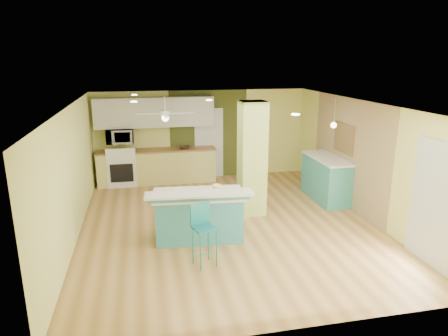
{
  "coord_description": "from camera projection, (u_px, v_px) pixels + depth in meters",
  "views": [
    {
      "loc": [
        -1.67,
        -7.62,
        3.39
      ],
      "look_at": [
        0.0,
        0.4,
        1.1
      ],
      "focal_mm": 32.0,
      "sensor_mm": 36.0,
      "label": 1
    }
  ],
  "objects": [
    {
      "name": "floor",
      "position": [
        228.0,
        224.0,
        8.42
      ],
      "size": [
        6.0,
        7.0,
        0.01
      ],
      "primitive_type": "cube",
      "color": "olive",
      "rests_on": "ground"
    },
    {
      "name": "ceiling",
      "position": [
        228.0,
        104.0,
        7.75
      ],
      "size": [
        6.0,
        7.0,
        0.01
      ],
      "primitive_type": "cube",
      "color": "white",
      "rests_on": "wall_back"
    },
    {
      "name": "wall_back",
      "position": [
        202.0,
        135.0,
        11.39
      ],
      "size": [
        6.0,
        0.01,
        2.5
      ],
      "primitive_type": "cube",
      "color": "#E7E77C",
      "rests_on": "floor"
    },
    {
      "name": "wall_front",
      "position": [
        290.0,
        242.0,
        4.78
      ],
      "size": [
        6.0,
        0.01,
        2.5
      ],
      "primitive_type": "cube",
      "color": "#E7E77C",
      "rests_on": "floor"
    },
    {
      "name": "wall_left",
      "position": [
        72.0,
        175.0,
        7.49
      ],
      "size": [
        0.01,
        7.0,
        2.5
      ],
      "primitive_type": "cube",
      "color": "#E7E77C",
      "rests_on": "floor"
    },
    {
      "name": "wall_right",
      "position": [
        363.0,
        159.0,
        8.68
      ],
      "size": [
        0.01,
        7.0,
        2.5
      ],
      "primitive_type": "cube",
      "color": "#E7E77C",
      "rests_on": "floor"
    },
    {
      "name": "wood_panel",
      "position": [
        348.0,
        153.0,
        9.24
      ],
      "size": [
        0.02,
        3.4,
        2.5
      ],
      "primitive_type": "cube",
      "color": "#967956",
      "rests_on": "floor"
    },
    {
      "name": "olive_accent",
      "position": [
        209.0,
        134.0,
        11.41
      ],
      "size": [
        2.2,
        0.02,
        2.5
      ],
      "primitive_type": "cube",
      "color": "#444C1E",
      "rests_on": "floor"
    },
    {
      "name": "interior_door",
      "position": [
        209.0,
        143.0,
        11.46
      ],
      "size": [
        0.82,
        0.05,
        2.0
      ],
      "primitive_type": "cube",
      "color": "silver",
      "rests_on": "floor"
    },
    {
      "name": "french_door",
      "position": [
        434.0,
        204.0,
        6.56
      ],
      "size": [
        0.04,
        1.08,
        2.1
      ],
      "primitive_type": "cube",
      "color": "silver",
      "rests_on": "floor"
    },
    {
      "name": "column",
      "position": [
        252.0,
        159.0,
        8.69
      ],
      "size": [
        0.55,
        0.55,
        2.5
      ],
      "primitive_type": "cube",
      "color": "#B2C75C",
      "rests_on": "floor"
    },
    {
      "name": "kitchen_run",
      "position": [
        157.0,
        166.0,
        11.06
      ],
      "size": [
        3.25,
        0.63,
        0.94
      ],
      "color": "#D6CC6F",
      "rests_on": "floor"
    },
    {
      "name": "stove",
      "position": [
        122.0,
        168.0,
        10.86
      ],
      "size": [
        0.76,
        0.66,
        1.08
      ],
      "color": "white",
      "rests_on": "floor"
    },
    {
      "name": "upper_cabinets",
      "position": [
        155.0,
        112.0,
        10.77
      ],
      "size": [
        3.2,
        0.34,
        0.8
      ],
      "primitive_type": "cube",
      "color": "silver",
      "rests_on": "wall_back"
    },
    {
      "name": "microwave",
      "position": [
        120.0,
        136.0,
        10.63
      ],
      "size": [
        0.7,
        0.48,
        0.39
      ],
      "primitive_type": "imported",
      "color": "white",
      "rests_on": "wall_back"
    },
    {
      "name": "ceiling_fan",
      "position": [
        165.0,
        114.0,
        9.53
      ],
      "size": [
        1.41,
        1.41,
        0.61
      ],
      "color": "silver",
      "rests_on": "ceiling"
    },
    {
      "name": "pendant_lamp",
      "position": [
        334.0,
        125.0,
        9.15
      ],
      "size": [
        0.14,
        0.14,
        0.69
      ],
      "color": "silver",
      "rests_on": "ceiling"
    },
    {
      "name": "wall_decor",
      "position": [
        344.0,
        138.0,
        9.34
      ],
      "size": [
        0.03,
        0.9,
        0.7
      ],
      "primitive_type": "cube",
      "color": "brown",
      "rests_on": "wood_panel"
    },
    {
      "name": "peninsula",
      "position": [
        199.0,
        214.0,
        7.63
      ],
      "size": [
        1.98,
        1.18,
        1.04
      ],
      "rotation": [
        0.0,
        0.0,
        -0.09
      ],
      "color": "teal",
      "rests_on": "floor"
    },
    {
      "name": "bar_stool",
      "position": [
        202.0,
        225.0,
        6.6
      ],
      "size": [
        0.44,
        0.44,
        1.06
      ],
      "rotation": [
        0.0,
        0.0,
        0.3
      ],
      "color": "#1B777D",
      "rests_on": "floor"
    },
    {
      "name": "side_counter",
      "position": [
        326.0,
        178.0,
        9.77
      ],
      "size": [
        0.7,
        1.64,
        1.06
      ],
      "color": "teal",
      "rests_on": "floor"
    },
    {
      "name": "fruit_bowl",
      "position": [
        184.0,
        147.0,
        11.02
      ],
      "size": [
        0.32,
        0.32,
        0.07
      ],
      "primitive_type": "imported",
      "rotation": [
        0.0,
        0.0,
        0.05
      ],
      "color": "#3B2418",
      "rests_on": "kitchen_run"
    },
    {
      "name": "canister",
      "position": [
        217.0,
        189.0,
        7.47
      ],
      "size": [
        0.15,
        0.15,
        0.19
      ],
      "primitive_type": "cylinder",
      "color": "yellow",
      "rests_on": "peninsula"
    }
  ]
}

